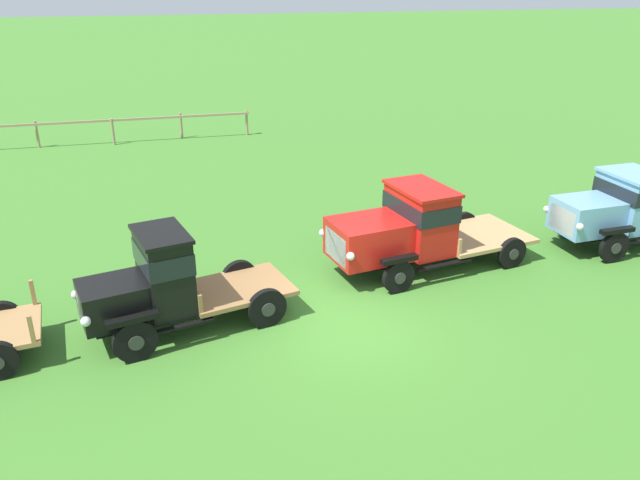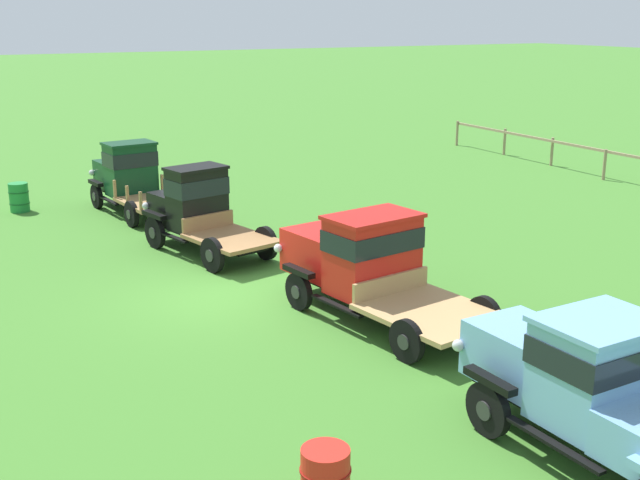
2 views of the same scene
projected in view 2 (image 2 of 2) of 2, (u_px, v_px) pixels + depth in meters
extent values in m
plane|color=#3D7528|center=(222.00, 297.00, 18.31)|extent=(240.00, 240.00, 0.00)
cylinder|color=#997F60|center=(605.00, 165.00, 30.98)|extent=(0.12, 0.12, 1.19)
cylinder|color=#997F60|center=(552.00, 152.00, 33.90)|extent=(0.12, 0.12, 1.19)
cylinder|color=#997F60|center=(505.00, 142.00, 36.51)|extent=(0.12, 0.12, 1.19)
cylinder|color=#997F60|center=(457.00, 133.00, 39.11)|extent=(0.12, 0.12, 1.19)
cube|color=#997F60|center=(578.00, 146.00, 32.37)|extent=(15.83, 0.08, 0.10)
cylinder|color=black|center=(97.00, 196.00, 26.51)|extent=(0.82, 0.25, 0.80)
cylinder|color=#2D2D2D|center=(94.00, 197.00, 26.46)|extent=(0.28, 0.06, 0.28)
cylinder|color=black|center=(145.00, 190.00, 27.44)|extent=(0.82, 0.25, 0.80)
cylinder|color=#2D2D2D|center=(147.00, 190.00, 27.49)|extent=(0.28, 0.06, 0.28)
cylinder|color=black|center=(131.00, 214.00, 24.16)|extent=(0.82, 0.25, 0.80)
cylinder|color=#2D2D2D|center=(129.00, 215.00, 24.11)|extent=(0.28, 0.06, 0.28)
cylinder|color=black|center=(183.00, 207.00, 25.09)|extent=(0.82, 0.25, 0.80)
cylinder|color=#2D2D2D|center=(185.00, 206.00, 25.14)|extent=(0.28, 0.06, 0.28)
cube|color=black|center=(137.00, 199.00, 25.83)|extent=(4.43, 1.45, 0.12)
cube|color=#0F381E|center=(117.00, 175.00, 26.98)|extent=(1.60, 1.35, 0.92)
cube|color=silver|center=(110.00, 173.00, 27.55)|extent=(0.17, 0.93, 0.69)
sphere|color=silver|center=(92.00, 173.00, 27.19)|extent=(0.20, 0.20, 0.20)
sphere|color=silver|center=(127.00, 169.00, 27.89)|extent=(0.20, 0.20, 0.20)
cube|color=black|center=(96.00, 183.00, 26.39)|extent=(0.94, 0.31, 0.12)
cube|color=black|center=(144.00, 177.00, 27.32)|extent=(0.94, 0.31, 0.12)
cube|color=#0F381E|center=(131.00, 170.00, 25.92)|extent=(1.15, 1.59, 1.63)
cube|color=black|center=(130.00, 159.00, 25.82)|extent=(1.20, 1.63, 0.46)
cube|color=#0F381E|center=(129.00, 144.00, 25.69)|extent=(1.26, 1.67, 0.08)
cube|color=black|center=(109.00, 201.00, 25.64)|extent=(1.38, 0.31, 0.05)
cube|color=black|center=(157.00, 194.00, 26.55)|extent=(1.38, 0.31, 0.05)
cube|color=#9E7547|center=(153.00, 202.00, 24.84)|extent=(2.48, 1.96, 0.10)
cube|color=#9E7547|center=(115.00, 189.00, 25.12)|extent=(0.09, 0.09, 0.57)
cube|color=#9E7547|center=(162.00, 183.00, 26.01)|extent=(0.09, 0.09, 0.57)
cube|color=#9E7547|center=(127.00, 195.00, 24.31)|extent=(0.09, 0.09, 0.57)
cube|color=#9E7547|center=(176.00, 189.00, 25.19)|extent=(0.09, 0.09, 0.57)
cube|color=#9E7547|center=(141.00, 201.00, 23.50)|extent=(0.09, 0.09, 0.57)
cube|color=#9E7547|center=(190.00, 194.00, 24.38)|extent=(0.09, 0.09, 0.57)
cylinder|color=black|center=(155.00, 232.00, 21.98)|extent=(0.90, 0.34, 0.89)
cylinder|color=#2D2D2D|center=(152.00, 233.00, 21.92)|extent=(0.31, 0.10, 0.31)
cylinder|color=black|center=(206.00, 222.00, 23.02)|extent=(0.90, 0.34, 0.89)
cylinder|color=#2D2D2D|center=(209.00, 222.00, 23.08)|extent=(0.31, 0.10, 0.31)
cylinder|color=black|center=(212.00, 255.00, 19.91)|extent=(0.90, 0.34, 0.89)
cylinder|color=#2D2D2D|center=(209.00, 256.00, 19.86)|extent=(0.31, 0.10, 0.31)
cylinder|color=black|center=(266.00, 243.00, 20.96)|extent=(0.90, 0.34, 0.89)
cylinder|color=#2D2D2D|center=(268.00, 242.00, 21.01)|extent=(0.31, 0.10, 0.31)
cube|color=black|center=(208.00, 234.00, 21.46)|extent=(4.22, 1.81, 0.12)
cube|color=black|center=(177.00, 207.00, 22.49)|extent=(1.53, 1.42, 0.81)
cube|color=silver|center=(165.00, 205.00, 22.96)|extent=(0.26, 0.90, 0.61)
sphere|color=silver|center=(146.00, 206.00, 22.56)|extent=(0.20, 0.20, 0.20)
sphere|color=silver|center=(184.00, 199.00, 23.34)|extent=(0.20, 0.20, 0.20)
cube|color=black|center=(154.00, 215.00, 21.84)|extent=(1.04, 0.42, 0.12)
cube|color=black|center=(205.00, 206.00, 22.89)|extent=(1.04, 0.42, 0.12)
cube|color=black|center=(197.00, 199.00, 21.58)|extent=(1.20, 1.62, 1.64)
cube|color=black|center=(197.00, 186.00, 21.48)|extent=(1.24, 1.66, 0.46)
cube|color=black|center=(196.00, 168.00, 21.34)|extent=(1.30, 1.71, 0.08)
cube|color=black|center=(174.00, 238.00, 21.25)|extent=(1.26, 0.42, 0.05)
cube|color=black|center=(225.00, 227.00, 22.27)|extent=(1.26, 0.42, 0.05)
cube|color=olive|center=(232.00, 239.00, 20.63)|extent=(2.60, 2.16, 0.10)
cube|color=olive|center=(208.00, 222.00, 21.37)|extent=(0.43, 1.55, 0.44)
cylinder|color=black|center=(299.00, 291.00, 17.40)|extent=(0.85, 0.28, 0.83)
cylinder|color=#2D2D2D|center=(295.00, 292.00, 17.35)|extent=(0.29, 0.08, 0.29)
cylinder|color=black|center=(372.00, 273.00, 18.61)|extent=(0.85, 0.28, 0.83)
cylinder|color=#2D2D2D|center=(375.00, 273.00, 18.66)|extent=(0.29, 0.08, 0.29)
cylinder|color=black|center=(407.00, 341.00, 14.76)|extent=(0.85, 0.28, 0.83)
cylinder|color=#2D2D2D|center=(403.00, 342.00, 14.71)|extent=(0.29, 0.08, 0.29)
cylinder|color=black|center=(484.00, 316.00, 15.97)|extent=(0.85, 0.28, 0.83)
cylinder|color=#2D2D2D|center=(487.00, 315.00, 16.02)|extent=(0.29, 0.08, 0.29)
cube|color=black|center=(383.00, 298.00, 16.78)|extent=(5.20, 1.94, 0.12)
cube|color=red|center=(329.00, 252.00, 18.04)|extent=(2.05, 1.74, 0.98)
cube|color=silver|center=(306.00, 246.00, 18.74)|extent=(0.24, 1.15, 0.74)
sphere|color=silver|center=(278.00, 248.00, 18.28)|extent=(0.20, 0.20, 0.20)
sphere|color=silver|center=(333.00, 237.00, 19.19)|extent=(0.20, 0.20, 0.20)
cube|color=black|center=(299.00, 271.00, 17.27)|extent=(0.98, 0.35, 0.12)
cube|color=black|center=(373.00, 254.00, 18.49)|extent=(0.98, 0.35, 0.12)
cube|color=red|center=(372.00, 255.00, 16.82)|extent=(1.40, 2.00, 1.58)
cube|color=black|center=(373.00, 239.00, 16.73)|extent=(1.45, 2.05, 0.44)
cube|color=red|center=(373.00, 216.00, 16.60)|extent=(1.52, 2.10, 0.08)
cube|color=black|center=(337.00, 306.00, 16.38)|extent=(1.57, 0.38, 0.05)
cube|color=black|center=(411.00, 286.00, 17.57)|extent=(1.57, 0.38, 0.05)
cube|color=tan|center=(433.00, 313.00, 15.61)|extent=(2.87, 2.52, 0.10)
cube|color=tan|center=(391.00, 285.00, 16.50)|extent=(0.39, 1.99, 0.44)
cylinder|color=black|center=(488.00, 410.00, 12.18)|extent=(0.87, 0.19, 0.87)
cylinder|color=#2D2D2D|center=(483.00, 411.00, 12.13)|extent=(0.30, 0.04, 0.30)
cylinder|color=black|center=(574.00, 382.00, 13.08)|extent=(0.87, 0.19, 0.87)
cylinder|color=#2D2D2D|center=(578.00, 381.00, 13.13)|extent=(0.30, 0.04, 0.30)
cube|color=black|center=(601.00, 427.00, 11.50)|extent=(4.42, 1.22, 0.12)
cube|color=#70A3D1|center=(524.00, 355.00, 12.67)|extent=(1.66, 1.37, 0.91)
cube|color=silver|center=(491.00, 341.00, 13.32)|extent=(0.11, 1.03, 0.69)
sphere|color=silver|center=(458.00, 345.00, 12.97)|extent=(0.20, 0.20, 0.20)
sphere|color=silver|center=(522.00, 329.00, 13.65)|extent=(0.20, 0.20, 0.20)
cube|color=black|center=(490.00, 380.00, 12.05)|extent=(1.01, 0.24, 0.12)
cube|color=black|center=(577.00, 355.00, 12.95)|extent=(1.01, 0.24, 0.12)
cube|color=#70A3D1|center=(597.00, 372.00, 11.41)|extent=(1.31, 1.69, 1.47)
cube|color=black|center=(599.00, 351.00, 11.32)|extent=(1.36, 1.73, 0.41)
cube|color=#70A3D1|center=(602.00, 322.00, 11.20)|extent=(1.43, 1.77, 0.08)
cube|color=black|center=(553.00, 444.00, 11.09)|extent=(1.73, 0.22, 0.05)
cylinder|color=maroon|center=(325.00, 469.00, 10.16)|extent=(0.66, 0.66, 0.03)
cylinder|color=#1E7F33|center=(19.00, 197.00, 26.05)|extent=(0.62, 0.62, 0.94)
cylinder|color=#124C1E|center=(18.00, 192.00, 25.99)|extent=(0.65, 0.65, 0.03)
cylinder|color=#124C1E|center=(20.00, 203.00, 26.10)|extent=(0.65, 0.65, 0.03)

